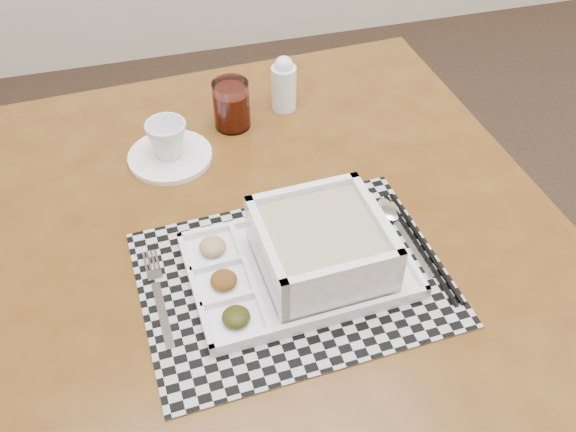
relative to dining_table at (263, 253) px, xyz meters
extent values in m
cube|color=#4C290D|center=(0.00, 0.00, 0.05)|extent=(0.99, 0.99, 0.04)
cylinder|color=#4C290D|center=(-0.45, 0.40, -0.30)|extent=(0.05, 0.05, 0.67)
cylinder|color=#4C290D|center=(0.40, 0.45, -0.30)|extent=(0.05, 0.05, 0.67)
cube|color=#4C290D|center=(-0.02, 0.41, 0.00)|extent=(0.81, 0.07, 0.08)
cube|color=#4C290D|center=(-0.41, -0.02, 0.00)|extent=(0.07, 0.81, 0.08)
cube|color=#4C290D|center=(0.41, 0.02, 0.00)|extent=(0.07, 0.81, 0.08)
cube|color=#ADADB5|center=(0.02, -0.13, 0.07)|extent=(0.46, 0.35, 0.00)
cube|color=white|center=(0.03, -0.12, 0.08)|extent=(0.33, 0.24, 0.01)
cube|color=white|center=(0.02, -0.01, 0.09)|extent=(0.32, 0.02, 0.01)
cube|color=white|center=(0.03, -0.22, 0.09)|extent=(0.32, 0.02, 0.01)
cube|color=white|center=(-0.13, -0.12, 0.09)|extent=(0.02, 0.22, 0.01)
cube|color=white|center=(0.18, -0.11, 0.09)|extent=(0.02, 0.22, 0.01)
cube|color=white|center=(-0.05, -0.12, 0.09)|extent=(0.02, 0.20, 0.01)
cube|color=white|center=(-0.09, -0.16, 0.09)|extent=(0.08, 0.01, 0.01)
cube|color=white|center=(-0.09, -0.09, 0.09)|extent=(0.08, 0.01, 0.01)
ellipsoid|color=black|center=(-0.08, -0.19, 0.09)|extent=(0.04, 0.04, 0.02)
ellipsoid|color=#48270C|center=(-0.08, -0.12, 0.10)|extent=(0.04, 0.04, 0.02)
ellipsoid|color=#976B44|center=(-0.09, -0.05, 0.10)|extent=(0.04, 0.04, 0.02)
cube|color=white|center=(0.06, -0.12, 0.09)|extent=(0.19, 0.19, 0.01)
cube|color=white|center=(0.05, -0.04, 0.13)|extent=(0.18, 0.02, 0.09)
cube|color=white|center=(0.06, -0.21, 0.13)|extent=(0.18, 0.02, 0.09)
cube|color=white|center=(-0.02, -0.13, 0.13)|extent=(0.02, 0.18, 0.09)
cube|color=white|center=(0.14, -0.12, 0.13)|extent=(0.02, 0.18, 0.09)
cube|color=tan|center=(0.06, -0.12, 0.13)|extent=(0.16, 0.16, 0.08)
cube|color=silver|center=(-0.18, -0.15, 0.08)|extent=(0.02, 0.12, 0.00)
cube|color=silver|center=(-0.18, -0.07, 0.08)|extent=(0.02, 0.02, 0.00)
cube|color=silver|center=(-0.19, -0.04, 0.08)|extent=(0.01, 0.04, 0.00)
cube|color=silver|center=(-0.18, -0.04, 0.08)|extent=(0.01, 0.04, 0.00)
cube|color=silver|center=(-0.18, -0.04, 0.08)|extent=(0.01, 0.04, 0.00)
cube|color=silver|center=(-0.17, -0.04, 0.08)|extent=(0.01, 0.04, 0.00)
cube|color=silver|center=(0.21, -0.12, 0.08)|extent=(0.02, 0.12, 0.00)
ellipsoid|color=silver|center=(0.21, -0.03, 0.08)|extent=(0.04, 0.06, 0.01)
cylinder|color=black|center=(0.22, -0.12, 0.08)|extent=(0.02, 0.24, 0.01)
cylinder|color=black|center=(0.23, -0.12, 0.08)|extent=(0.02, 0.24, 0.01)
cylinder|color=white|center=(-0.12, 0.20, 0.08)|extent=(0.15, 0.15, 0.01)
imported|color=white|center=(-0.12, 0.20, 0.12)|extent=(0.09, 0.09, 0.07)
cylinder|color=white|center=(0.01, 0.27, 0.12)|extent=(0.07, 0.07, 0.09)
cylinder|color=#450D05|center=(0.01, 0.27, 0.11)|extent=(0.06, 0.06, 0.07)
cylinder|color=white|center=(0.12, 0.30, 0.12)|extent=(0.05, 0.05, 0.09)
sphere|color=white|center=(0.12, 0.30, 0.17)|extent=(0.04, 0.04, 0.04)
camera|label=1|loc=(-0.15, -0.71, 0.80)|focal=40.00mm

